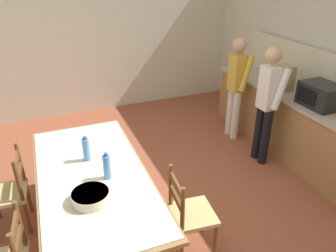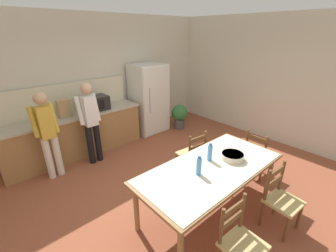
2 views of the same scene
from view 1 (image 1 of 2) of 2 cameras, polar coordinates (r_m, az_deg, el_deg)
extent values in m
plane|color=brown|center=(3.95, -0.56, -14.48)|extent=(8.32, 8.32, 0.00)
cube|color=beige|center=(6.22, -12.27, 15.58)|extent=(0.12, 5.20, 2.90)
cube|color=#9E7042|center=(5.22, 19.94, 0.62)|extent=(2.85, 0.62, 0.88)
cube|color=#B2A893|center=(5.05, 20.74, 5.29)|extent=(2.89, 0.66, 0.04)
cube|color=#B7BCC1|center=(5.50, 16.39, 7.72)|extent=(0.52, 0.38, 0.02)
cube|color=beige|center=(5.16, 23.92, 8.96)|extent=(2.85, 0.03, 0.60)
cube|color=black|center=(4.64, 25.11, 4.87)|extent=(0.50, 0.38, 0.30)
cube|color=black|center=(4.53, 22.95, 4.82)|extent=(0.30, 0.01, 0.19)
cube|color=tan|center=(5.07, 19.75, 7.95)|extent=(0.24, 0.16, 0.36)
cylinder|color=olive|center=(4.29, -20.21, -6.45)|extent=(0.07, 0.07, 0.74)
cylinder|color=olive|center=(4.34, -9.42, -4.56)|extent=(0.07, 0.07, 0.74)
cube|color=olive|center=(3.25, -13.00, -8.60)|extent=(2.21, 1.05, 0.04)
cube|color=beige|center=(3.24, -13.05, -8.26)|extent=(2.12, 1.01, 0.01)
cylinder|color=#4C8ED6|center=(3.40, -14.06, -4.03)|extent=(0.07, 0.07, 0.24)
cylinder|color=#2D51B2|center=(3.34, -14.31, -2.04)|extent=(0.04, 0.04, 0.03)
cylinder|color=#4C8ED6|center=(3.09, -10.60, -7.05)|extent=(0.07, 0.07, 0.24)
cylinder|color=#2D51B2|center=(3.02, -10.81, -4.92)|extent=(0.04, 0.04, 0.03)
cylinder|color=beige|center=(2.90, -13.34, -11.88)|extent=(0.32, 0.32, 0.09)
cylinder|color=beige|center=(2.87, -13.41, -11.34)|extent=(0.31, 0.31, 0.02)
cylinder|color=brown|center=(3.05, -24.38, -15.27)|extent=(0.04, 0.04, 0.46)
cube|color=brown|center=(2.84, -25.19, -15.69)|extent=(0.36, 0.05, 0.07)
cube|color=brown|center=(2.93, -24.59, -17.91)|extent=(0.36, 0.05, 0.07)
cylinder|color=brown|center=(3.36, 8.22, -19.21)|extent=(0.04, 0.04, 0.41)
cylinder|color=brown|center=(3.59, 5.85, -15.30)|extent=(0.04, 0.04, 0.41)
cylinder|color=brown|center=(3.27, 2.38, -20.58)|extent=(0.04, 0.04, 0.41)
cylinder|color=brown|center=(3.51, 0.46, -16.42)|extent=(0.04, 0.04, 0.41)
cube|color=tan|center=(3.27, 4.36, -15.02)|extent=(0.46, 0.44, 0.04)
cylinder|color=brown|center=(2.93, 2.56, -14.29)|extent=(0.04, 0.04, 0.46)
cylinder|color=brown|center=(3.20, 0.49, -10.22)|extent=(0.04, 0.04, 0.46)
cube|color=brown|center=(2.98, 1.50, -10.25)|extent=(0.36, 0.06, 0.07)
cube|color=brown|center=(3.08, 1.47, -12.50)|extent=(0.36, 0.06, 0.07)
cylinder|color=brown|center=(4.12, -23.08, -11.34)|extent=(0.04, 0.04, 0.41)
cylinder|color=brown|center=(3.84, -23.27, -14.55)|extent=(0.04, 0.04, 0.41)
cube|color=tan|center=(3.88, -26.29, -10.58)|extent=(0.44, 0.42, 0.04)
cylinder|color=brown|center=(3.86, -24.34, -5.75)|extent=(0.04, 0.04, 0.46)
cylinder|color=brown|center=(3.56, -24.66, -8.74)|extent=(0.04, 0.04, 0.46)
cube|color=brown|center=(3.65, -24.87, -5.50)|extent=(0.36, 0.05, 0.07)
cube|color=brown|center=(3.72, -24.43, -7.48)|extent=(0.36, 0.05, 0.07)
cylinder|color=silver|center=(5.44, 10.79, 2.45)|extent=(0.12, 0.12, 0.80)
cylinder|color=silver|center=(5.33, 11.68, 1.80)|extent=(0.12, 0.12, 0.80)
cube|color=gold|center=(5.14, 11.91, 9.06)|extent=(0.23, 0.18, 0.57)
sphere|color=tan|center=(5.03, 12.37, 13.64)|extent=(0.21, 0.21, 0.21)
cylinder|color=gold|center=(5.29, 11.59, 9.88)|extent=(0.09, 0.22, 0.54)
cylinder|color=gold|center=(5.05, 13.54, 8.85)|extent=(0.09, 0.22, 0.54)
cylinder|color=black|center=(4.86, 15.45, -1.05)|extent=(0.12, 0.12, 0.82)
cylinder|color=black|center=(4.75, 16.60, -1.89)|extent=(0.12, 0.12, 0.82)
cube|color=white|center=(4.53, 17.13, 6.36)|extent=(0.23, 0.19, 0.58)
sphere|color=tan|center=(4.41, 17.90, 11.63)|extent=(0.22, 0.22, 0.22)
cylinder|color=white|center=(4.68, 16.61, 7.40)|extent=(0.09, 0.22, 0.55)
cylinder|color=white|center=(4.45, 19.11, 6.03)|extent=(0.09, 0.22, 0.55)
camera|label=2|loc=(5.04, -39.36, 20.28)|focal=24.00mm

